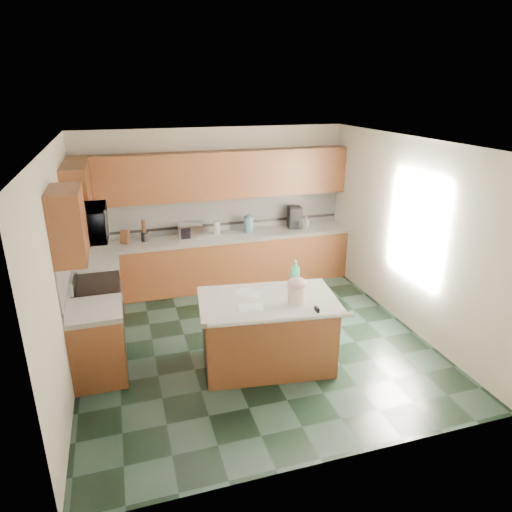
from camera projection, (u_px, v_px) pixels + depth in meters
name	position (u px, v px, depth m)	size (l,w,h in m)	color
floor	(253.00, 341.00, 6.35)	(4.60, 4.60, 0.00)	black
ceiling	(253.00, 143.00, 5.41)	(4.60, 4.60, 0.00)	white
wall_back	(215.00, 207.00, 7.96)	(4.60, 0.04, 2.70)	white
wall_front	(332.00, 339.00, 3.80)	(4.60, 0.04, 2.70)	white
wall_left	(60.00, 269.00, 5.25)	(0.04, 4.60, 2.70)	white
wall_right	(408.00, 234.00, 6.52)	(0.04, 4.60, 2.70)	white
back_base_cab	(220.00, 262.00, 8.00)	(4.60, 0.60, 0.86)	black
back_countertop	(220.00, 237.00, 7.84)	(4.60, 0.64, 0.06)	white
back_upper_cab	(216.00, 175.00, 7.59)	(4.60, 0.33, 0.78)	black
back_backsplash	(216.00, 214.00, 7.97)	(4.60, 0.02, 0.63)	silver
back_accent_band	(216.00, 225.00, 8.04)	(4.60, 0.01, 0.05)	black
left_base_cab_rear	(100.00, 293.00, 6.81)	(0.60, 0.82, 0.86)	black
left_counter_rear	(97.00, 264.00, 6.65)	(0.64, 0.82, 0.06)	white
left_base_cab_front	(98.00, 345.00, 5.44)	(0.60, 0.72, 0.86)	black
left_counter_front	(94.00, 310.00, 5.28)	(0.64, 0.72, 0.06)	white
left_backsplash	(68.00, 262.00, 5.79)	(0.02, 2.30, 0.63)	silver
left_accent_band	(71.00, 276.00, 5.86)	(0.01, 2.30, 0.05)	black
left_upper_cab_rear	(77.00, 192.00, 6.37)	(0.33, 1.09, 0.78)	black
left_upper_cab_front	(68.00, 224.00, 4.88)	(0.33, 0.72, 0.78)	black
range_body	(99.00, 316.00, 6.10)	(0.60, 0.76, 0.88)	#B7B7BC
range_oven_door	(122.00, 316.00, 6.20)	(0.02, 0.68, 0.55)	black
range_cooktop	(95.00, 285.00, 5.94)	(0.62, 0.78, 0.04)	black
range_handle	(122.00, 290.00, 6.07)	(0.02, 0.02, 0.66)	#B7B7BC
range_backguard	(73.00, 279.00, 5.83)	(0.06, 0.76, 0.18)	#B7B7BC
microwave	(87.00, 223.00, 5.65)	(0.73, 0.50, 0.41)	#B7B7BC
island_base	(267.00, 334.00, 5.67)	(1.56, 0.89, 0.86)	black
island_top	(268.00, 301.00, 5.51)	(1.66, 0.99, 0.06)	white
island_bullnose	(282.00, 320.00, 5.07)	(0.06, 0.06, 1.66)	white
treat_jar	(297.00, 294.00, 5.38)	(0.20, 0.20, 0.21)	silver
treat_jar_lid	(297.00, 283.00, 5.33)	(0.22, 0.22, 0.14)	beige
treat_jar_knob	(297.00, 279.00, 5.32)	(0.03, 0.03, 0.07)	tan
treat_jar_knob_end_l	(294.00, 280.00, 5.31)	(0.04, 0.04, 0.04)	tan
treat_jar_knob_end_r	(300.00, 279.00, 5.33)	(0.04, 0.04, 0.04)	tan
soap_bottle_island	(295.00, 273.00, 5.80)	(0.13, 0.14, 0.35)	#34B28D
paper_sheet_a	(251.00, 308.00, 5.28)	(0.29, 0.22, 0.00)	white
paper_sheet_b	(249.00, 292.00, 5.67)	(0.31, 0.24, 0.00)	white
clamp_body	(317.00, 311.00, 5.19)	(0.03, 0.09, 0.08)	black
clamp_handle	(319.00, 314.00, 5.15)	(0.01, 0.01, 0.06)	black
knife_block	(125.00, 237.00, 7.40)	(0.12, 0.10, 0.22)	#472814
utensil_crock	(145.00, 237.00, 7.53)	(0.12, 0.12, 0.15)	black
utensil_bundle	(144.00, 226.00, 7.47)	(0.07, 0.07, 0.22)	#472814
toaster_oven	(190.00, 231.00, 7.70)	(0.40, 0.27, 0.23)	#B7B7BC
toaster_oven_door	(192.00, 233.00, 7.58)	(0.36, 0.01, 0.19)	black
paper_towel	(217.00, 228.00, 7.87)	(0.10, 0.10, 0.23)	white
paper_towel_base	(217.00, 234.00, 7.91)	(0.15, 0.15, 0.01)	#B7B7BC
water_jug	(249.00, 224.00, 7.98)	(0.17, 0.17, 0.28)	#5E8BA7
water_jug_neck	(249.00, 216.00, 7.92)	(0.08, 0.08, 0.04)	#5E8BA7
coffee_maker	(295.00, 217.00, 8.21)	(0.23, 0.25, 0.39)	black
coffee_carafe	(296.00, 224.00, 8.20)	(0.16, 0.16, 0.16)	black
soap_bottle_back	(306.00, 222.00, 8.28)	(0.09, 0.09, 0.19)	white
soap_back_cap	(306.00, 216.00, 8.24)	(0.02, 0.02, 0.03)	red
window_light_proxy	(416.00, 228.00, 6.28)	(0.02, 1.40, 1.10)	white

